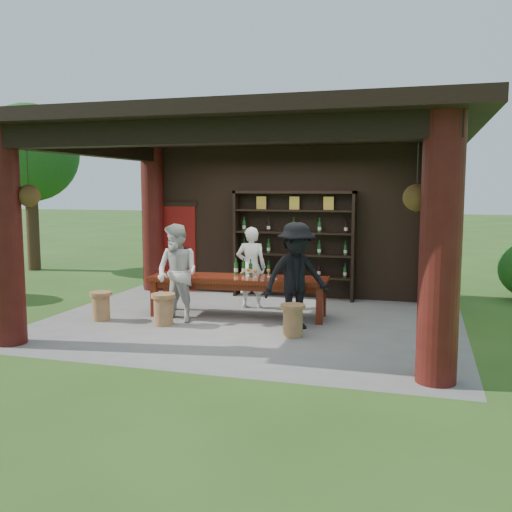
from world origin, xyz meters
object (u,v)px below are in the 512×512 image
(wine_shelf, at_px, (294,245))
(guest_man, at_px, (296,276))
(guest_woman, at_px, (177,273))
(host, at_px, (251,267))
(napkin_basket, at_px, (180,272))
(stool_near_right, at_px, (293,320))
(tasting_table, at_px, (239,283))
(stool_near_left, at_px, (163,308))
(stool_far_left, at_px, (101,305))

(wine_shelf, xyz_separation_m, guest_man, (0.65, -2.70, -0.26))
(guest_man, bearing_deg, wine_shelf, 66.10)
(guest_woman, bearing_deg, host, 76.93)
(guest_man, height_order, napkin_basket, guest_man)
(host, relative_size, guest_woman, 0.93)
(host, bearing_deg, stool_near_right, 113.61)
(guest_man, bearing_deg, tasting_table, 115.40)
(stool_near_left, relative_size, guest_man, 0.31)
(stool_near_right, relative_size, guest_woman, 0.30)
(stool_near_right, distance_m, guest_man, 0.82)
(tasting_table, distance_m, stool_near_left, 1.51)
(stool_near_left, distance_m, host, 2.20)
(tasting_table, distance_m, stool_far_left, 2.54)
(tasting_table, xyz_separation_m, host, (-0.00, 0.82, 0.18))
(wine_shelf, relative_size, stool_far_left, 5.06)
(stool_far_left, xyz_separation_m, guest_man, (3.53, 0.39, 0.63))
(tasting_table, distance_m, guest_woman, 1.19)
(wine_shelf, height_order, stool_far_left, wine_shelf)
(guest_man, bearing_deg, stool_near_left, 152.55)
(guest_woman, distance_m, guest_man, 2.17)
(tasting_table, height_order, stool_far_left, tasting_table)
(guest_woman, relative_size, napkin_basket, 6.78)
(guest_woman, bearing_deg, guest_man, 20.00)
(guest_woman, bearing_deg, stool_near_right, 6.73)
(guest_woman, bearing_deg, stool_near_left, -90.66)
(wine_shelf, xyz_separation_m, host, (-0.59, -1.24, -0.36))
(tasting_table, xyz_separation_m, napkin_basket, (-1.12, -0.14, 0.19))
(stool_near_left, bearing_deg, stool_near_right, -2.92)
(stool_near_right, distance_m, napkin_basket, 2.68)
(wine_shelf, distance_m, host, 1.42)
(stool_near_right, relative_size, host, 0.33)
(tasting_table, height_order, guest_woman, guest_woman)
(tasting_table, relative_size, stool_far_left, 6.47)
(guest_woman, bearing_deg, stool_far_left, -147.72)
(stool_far_left, height_order, guest_man, guest_man)
(wine_shelf, distance_m, stool_near_left, 3.61)
(tasting_table, relative_size, guest_man, 1.86)
(guest_woman, bearing_deg, wine_shelf, 79.69)
(stool_near_left, height_order, stool_far_left, stool_near_left)
(stool_near_left, distance_m, guest_man, 2.40)
(tasting_table, xyz_separation_m, stool_near_right, (1.30, -1.15, -0.35))
(stool_far_left, bearing_deg, tasting_table, 23.97)
(stool_far_left, relative_size, guest_man, 0.29)
(stool_near_left, xyz_separation_m, guest_man, (2.29, 0.40, 0.62))
(stool_near_left, relative_size, host, 0.34)
(tasting_table, distance_m, napkin_basket, 1.15)
(host, height_order, napkin_basket, host)
(stool_far_left, distance_m, host, 3.00)
(stool_near_right, bearing_deg, tasting_table, 138.35)
(stool_near_left, bearing_deg, host, 60.51)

